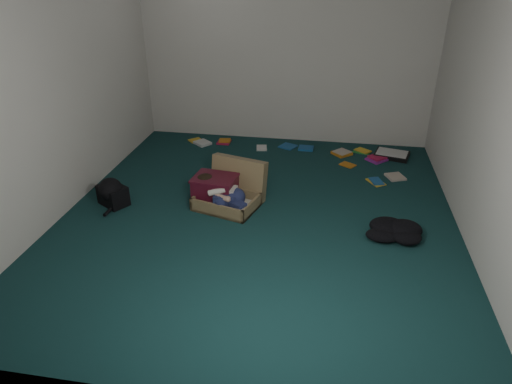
% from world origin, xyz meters
% --- Properties ---
extents(floor, '(4.50, 4.50, 0.00)m').
position_xyz_m(floor, '(0.00, 0.00, 0.00)').
color(floor, '#133838').
rests_on(floor, ground).
extents(wall_back, '(4.50, 0.00, 4.50)m').
position_xyz_m(wall_back, '(0.00, 2.25, 1.30)').
color(wall_back, white).
rests_on(wall_back, ground).
extents(wall_front, '(4.50, 0.00, 4.50)m').
position_xyz_m(wall_front, '(0.00, -2.25, 1.30)').
color(wall_front, white).
rests_on(wall_front, ground).
extents(wall_left, '(0.00, 4.50, 4.50)m').
position_xyz_m(wall_left, '(-2.00, 0.00, 1.30)').
color(wall_left, white).
rests_on(wall_left, ground).
extents(wall_right, '(0.00, 4.50, 4.50)m').
position_xyz_m(wall_right, '(2.00, 0.00, 1.30)').
color(wall_right, white).
rests_on(wall_right, ground).
extents(suitcase, '(0.77, 0.76, 0.46)m').
position_xyz_m(suitcase, '(-0.33, 0.22, 0.14)').
color(suitcase, olive).
rests_on(suitcase, floor).
extents(person, '(0.64, 0.46, 0.29)m').
position_xyz_m(person, '(-0.41, 0.08, 0.18)').
color(person, silver).
rests_on(person, suitcase).
extents(maroon_bin, '(0.49, 0.41, 0.31)m').
position_xyz_m(maroon_bin, '(-0.50, 0.19, 0.16)').
color(maroon_bin, '#4D0F1F').
rests_on(maroon_bin, floor).
extents(backpack, '(0.50, 0.47, 0.23)m').
position_xyz_m(backpack, '(-1.58, -0.02, 0.12)').
color(backpack, black).
rests_on(backpack, floor).
extents(clothing_pile, '(0.50, 0.43, 0.14)m').
position_xyz_m(clothing_pile, '(1.38, -0.19, 0.07)').
color(clothing_pile, black).
rests_on(clothing_pile, floor).
extents(paper_tray, '(0.50, 0.42, 0.06)m').
position_xyz_m(paper_tray, '(1.51, 1.83, 0.03)').
color(paper_tray, black).
rests_on(paper_tray, floor).
extents(book_scatter, '(3.03, 1.21, 0.02)m').
position_xyz_m(book_scatter, '(0.42, 1.72, 0.01)').
color(book_scatter, yellow).
rests_on(book_scatter, floor).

